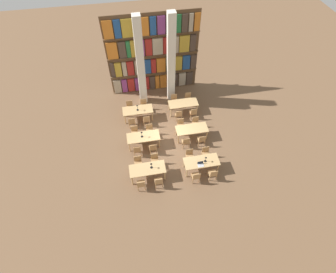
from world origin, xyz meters
name	(u,v)px	position (x,y,z in m)	size (l,w,h in m)	color
ground_plane	(167,141)	(0.00, 0.00, 0.00)	(40.00, 40.00, 0.00)	brown
bookshelf_bank	(153,56)	(-0.01, 5.06, 2.68)	(5.96, 0.35, 5.50)	brown
pillar_left	(140,64)	(-0.95, 3.88, 3.00)	(0.47, 0.47, 6.00)	silver
pillar_center	(171,60)	(0.95, 3.88, 3.00)	(0.47, 0.47, 6.00)	silver
reading_table_0	(147,170)	(-1.48, -2.26, 0.68)	(1.90, 0.82, 0.77)	tan
chair_0	(141,184)	(-1.91, -2.95, 0.47)	(0.42, 0.40, 0.88)	tan
chair_1	(138,162)	(-1.91, -1.57, 0.47)	(0.42, 0.40, 0.88)	tan
chair_2	(159,181)	(-0.99, -2.95, 0.47)	(0.42, 0.40, 0.88)	tan
chair_3	(155,160)	(-0.99, -1.57, 0.47)	(0.42, 0.40, 0.88)	tan
desk_lamp_0	(151,165)	(-1.25, -2.22, 1.03)	(0.14, 0.14, 0.39)	black
reading_table_1	(201,162)	(1.44, -2.32, 0.68)	(1.90, 0.82, 0.77)	tan
chair_4	(196,177)	(0.98, -3.01, 0.47)	(0.42, 0.40, 0.88)	tan
chair_5	(190,155)	(0.98, -1.63, 0.47)	(0.42, 0.40, 0.88)	tan
chair_6	(213,174)	(1.91, -3.01, 0.47)	(0.42, 0.40, 0.88)	tan
chair_7	(206,153)	(1.91, -1.63, 0.47)	(0.42, 0.40, 0.88)	tan
desk_lamp_1	(206,158)	(1.64, -2.35, 1.03)	(0.14, 0.14, 0.39)	black
laptop	(201,164)	(1.33, -2.53, 0.81)	(0.32, 0.22, 0.21)	silver
reading_table_2	(143,137)	(-1.42, -0.03, 0.68)	(1.90, 0.82, 0.77)	tan
chair_8	(137,150)	(-1.87, -0.72, 0.47)	(0.42, 0.40, 0.88)	tan
chair_9	(135,132)	(-1.87, 0.66, 0.47)	(0.42, 0.40, 0.88)	tan
chair_10	(153,148)	(-0.96, -0.72, 0.47)	(0.42, 0.40, 0.88)	tan
chair_11	(150,130)	(-0.96, 0.66, 0.47)	(0.42, 0.40, 0.88)	tan
desk_lamp_2	(142,133)	(-1.49, -0.03, 1.06)	(0.14, 0.14, 0.43)	black
reading_table_3	(192,130)	(1.49, 0.05, 0.68)	(1.90, 0.82, 0.77)	tan
chair_12	(186,142)	(0.98, -0.64, 0.47)	(0.42, 0.40, 0.88)	tan
chair_13	(181,125)	(0.98, 0.75, 0.47)	(0.42, 0.40, 0.88)	tan
chair_14	(202,140)	(1.93, -0.64, 0.47)	(0.42, 0.40, 0.88)	tan
chair_15	(196,123)	(1.93, 0.75, 0.47)	(0.42, 0.40, 0.88)	tan
reading_table_4	(138,111)	(-1.50, 2.23, 0.68)	(1.90, 0.82, 0.77)	tan
chair_16	(132,122)	(-1.96, 1.54, 0.47)	(0.42, 0.40, 0.88)	tan
chair_17	(130,107)	(-1.96, 2.92, 0.47)	(0.42, 0.40, 0.88)	tan
chair_18	(147,120)	(-1.04, 1.54, 0.47)	(0.42, 0.40, 0.88)	tan
chair_19	(144,105)	(-1.04, 2.92, 0.47)	(0.42, 0.40, 0.88)	tan
desk_lamp_3	(137,107)	(-1.50, 2.20, 1.07)	(0.14, 0.14, 0.45)	black
reading_table_5	(183,104)	(1.47, 2.33, 0.68)	(1.90, 0.82, 0.77)	tan
chair_20	(179,114)	(1.04, 1.63, 0.47)	(0.42, 0.40, 0.88)	tan
chair_21	(174,100)	(1.04, 3.02, 0.47)	(0.42, 0.40, 0.88)	tan
chair_22	(193,113)	(1.99, 1.63, 0.47)	(0.42, 0.40, 0.88)	tan
chair_23	(188,98)	(1.99, 3.02, 0.47)	(0.42, 0.40, 0.88)	tan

